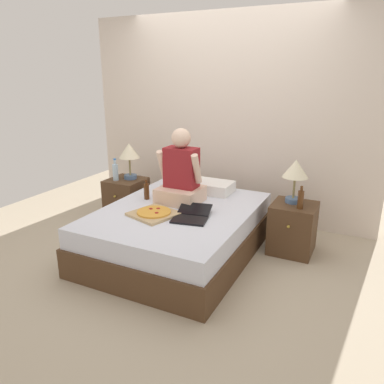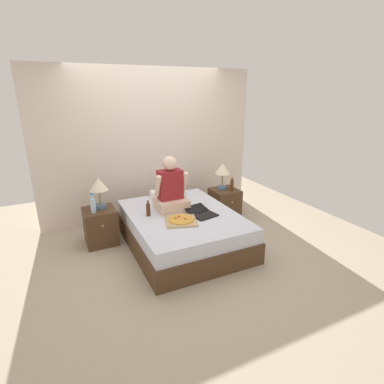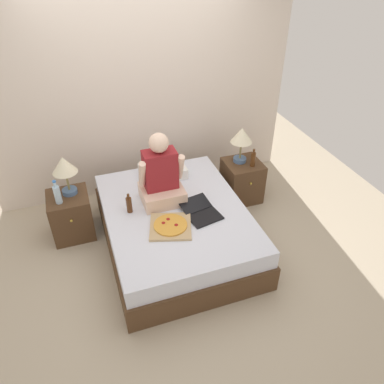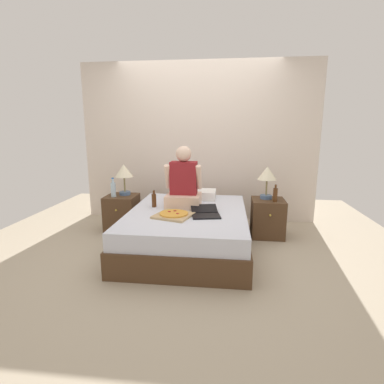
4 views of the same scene
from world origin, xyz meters
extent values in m
plane|color=tan|center=(0.00, 0.00, 0.00)|extent=(5.74, 5.74, 0.00)
cube|color=beige|center=(0.00, 1.31, 1.25)|extent=(3.74, 0.12, 2.50)
cube|color=#4C331E|center=(0.00, 0.00, 0.14)|extent=(1.47, 1.90, 0.29)
cube|color=silver|center=(0.00, 0.00, 0.39)|extent=(1.42, 1.84, 0.20)
cube|color=#4C331E|center=(-1.05, 0.56, 0.26)|extent=(0.44, 0.44, 0.52)
sphere|color=gold|center=(-1.05, 0.32, 0.37)|extent=(0.03, 0.03, 0.03)
cylinder|color=#4C6B93|center=(-1.01, 0.61, 0.55)|extent=(0.16, 0.16, 0.05)
cylinder|color=olive|center=(-1.01, 0.61, 0.68)|extent=(0.02, 0.02, 0.22)
cone|color=beige|center=(-1.01, 0.61, 0.88)|extent=(0.26, 0.26, 0.18)
cylinder|color=silver|center=(-1.13, 0.47, 0.63)|extent=(0.07, 0.07, 0.20)
cylinder|color=silver|center=(-1.13, 0.47, 0.76)|extent=(0.03, 0.03, 0.06)
cylinder|color=blue|center=(-1.13, 0.47, 0.79)|extent=(0.04, 0.04, 0.02)
cube|color=#4C331E|center=(1.05, 0.56, 0.26)|extent=(0.44, 0.44, 0.52)
sphere|color=gold|center=(1.05, 0.32, 0.37)|extent=(0.03, 0.03, 0.03)
cylinder|color=#4C6B93|center=(1.02, 0.61, 0.55)|extent=(0.16, 0.16, 0.05)
cylinder|color=olive|center=(1.02, 0.61, 0.68)|extent=(0.02, 0.02, 0.22)
cone|color=beige|center=(1.02, 0.61, 0.88)|extent=(0.26, 0.26, 0.18)
cylinder|color=#512D14|center=(1.12, 0.46, 0.61)|extent=(0.06, 0.06, 0.18)
cylinder|color=#512D14|center=(1.12, 0.46, 0.73)|extent=(0.03, 0.03, 0.05)
cube|color=white|center=(0.06, 0.67, 0.55)|extent=(0.52, 0.34, 0.12)
cube|color=beige|center=(-0.08, 0.20, 0.57)|extent=(0.44, 0.40, 0.16)
cube|color=maroon|center=(-0.08, 0.23, 0.86)|extent=(0.34, 0.20, 0.42)
sphere|color=beige|center=(-0.08, 0.23, 1.17)|extent=(0.20, 0.20, 0.20)
cylinder|color=beige|center=(-0.28, 0.18, 0.88)|extent=(0.07, 0.18, 0.32)
cylinder|color=beige|center=(0.12, 0.18, 0.88)|extent=(0.07, 0.18, 0.32)
cube|color=black|center=(0.25, -0.23, 0.50)|extent=(0.36, 0.28, 0.02)
cube|color=black|center=(0.21, -0.03, 0.53)|extent=(0.35, 0.25, 0.06)
cube|color=tan|center=(-0.13, -0.26, 0.50)|extent=(0.50, 0.50, 0.02)
cylinder|color=gold|center=(-0.13, -0.26, 0.52)|extent=(0.33, 0.33, 0.02)
cylinder|color=maroon|center=(-0.19, -0.22, 0.53)|extent=(0.04, 0.04, 0.00)
cylinder|color=maroon|center=(-0.08, -0.29, 0.53)|extent=(0.04, 0.04, 0.00)
cylinder|color=maroon|center=(-0.13, -0.18, 0.53)|extent=(0.04, 0.04, 0.00)
cylinder|color=#4C2811|center=(-0.45, 0.12, 0.57)|extent=(0.06, 0.06, 0.17)
cylinder|color=#4C2811|center=(-0.45, 0.12, 0.68)|extent=(0.03, 0.03, 0.05)
camera|label=1|loc=(1.70, -3.12, 1.81)|focal=35.00mm
camera|label=2|loc=(-1.56, -3.58, 2.13)|focal=28.00mm
camera|label=3|loc=(-0.84, -2.95, 2.92)|focal=35.00mm
camera|label=4|loc=(0.47, -3.54, 1.50)|focal=28.00mm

